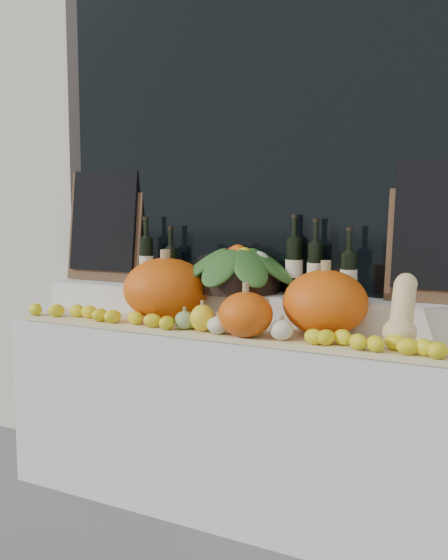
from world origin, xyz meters
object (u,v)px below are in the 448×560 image
at_px(produce_bowl, 238,268).
at_px(pumpkin_left, 166,289).
at_px(butternut_squash, 402,314).
at_px(wine_bottle_tall, 294,265).
at_px(pumpkin_right, 325,303).

bearing_deg(produce_bowl, pumpkin_left, -147.26).
bearing_deg(pumpkin_left, produce_bowl, 32.74).
relative_size(butternut_squash, wine_bottle_tall, 0.75).
relative_size(produce_bowl, wine_bottle_tall, 1.66).
bearing_deg(produce_bowl, wine_bottle_tall, 13.64).
distance_m(pumpkin_right, produce_bowl, 0.56).
distance_m(butternut_squash, produce_bowl, 0.89).
bearing_deg(butternut_squash, pumpkin_right, 169.50).
bearing_deg(wine_bottle_tall, pumpkin_left, -155.64).
relative_size(pumpkin_left, butternut_squash, 1.45).
bearing_deg(pumpkin_left, wine_bottle_tall, 24.36).
xyz_separation_m(pumpkin_left, wine_bottle_tall, (0.57, 0.26, 0.12)).
bearing_deg(produce_bowl, pumpkin_right, -19.75).
height_order(pumpkin_left, wine_bottle_tall, wine_bottle_tall).
bearing_deg(produce_bowl, butternut_squash, -16.18).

